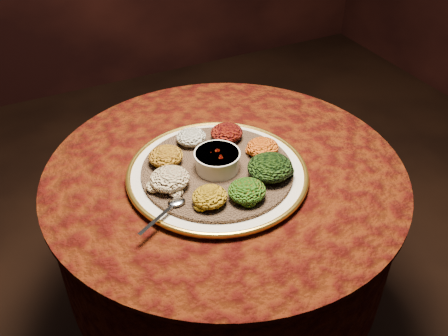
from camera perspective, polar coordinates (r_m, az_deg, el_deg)
name	(u,v)px	position (r m, az deg, el deg)	size (l,w,h in m)	color
table	(225,218)	(1.44, 0.09, -5.76)	(0.96, 0.96, 0.73)	black
platter	(217,173)	(1.29, -0.76, -0.60)	(0.54, 0.54, 0.02)	beige
injera	(217,170)	(1.28, -0.77, -0.22)	(0.39, 0.39, 0.01)	brown
stew_bowl	(217,160)	(1.26, -0.78, 0.98)	(0.12, 0.12, 0.05)	silver
spoon	(174,205)	(1.17, -5.76, -4.18)	(0.14, 0.08, 0.01)	silver
portion_ayib	(191,137)	(1.36, -3.77, 3.55)	(0.08, 0.08, 0.04)	beige
portion_kitfo	(227,133)	(1.37, 0.30, 4.06)	(0.09, 0.09, 0.04)	black
portion_tikil	(263,147)	(1.32, 4.43, 2.35)	(0.09, 0.08, 0.04)	#B87A0F
portion_gomen	(270,167)	(1.24, 5.28, 0.08)	(0.11, 0.11, 0.06)	black
portion_mixveg	(247,191)	(1.18, 2.64, -2.61)	(0.09, 0.09, 0.04)	#982F09
portion_kik	(210,197)	(1.16, -1.65, -3.30)	(0.08, 0.08, 0.04)	#A8790E
portion_timatim	(170,179)	(1.21, -6.22, -1.24)	(0.10, 0.09, 0.05)	maroon
portion_shiro	(166,156)	(1.29, -6.68, 1.35)	(0.09, 0.09, 0.04)	#9C6A12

